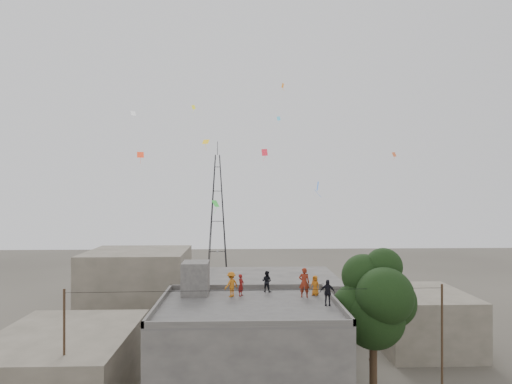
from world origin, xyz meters
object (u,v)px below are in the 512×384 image
stair_head_box (196,278)px  transmission_tower (217,215)px  person_red_adult (304,282)px  tree (376,301)px  person_dark_adult (327,292)px

stair_head_box → transmission_tower: 37.46m
transmission_tower → person_red_adult: size_ratio=11.34×
stair_head_box → person_red_adult: bearing=-8.2°
stair_head_box → tree: size_ratio=0.22×
stair_head_box → tree: tree is taller
transmission_tower → person_dark_adult: bearing=-78.2°
stair_head_box → person_dark_adult: bearing=-20.5°
person_dark_adult → tree: bearing=24.1°
person_red_adult → person_dark_adult: (1.02, -1.89, -0.17)m
transmission_tower → person_red_adult: transmission_tower is taller
tree → stair_head_box: bearing=169.3°
tree → transmission_tower: 41.12m
stair_head_box → person_red_adult: size_ratio=1.13×
person_red_adult → person_dark_adult: size_ratio=1.23×
person_dark_adult → person_red_adult: bearing=126.7°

